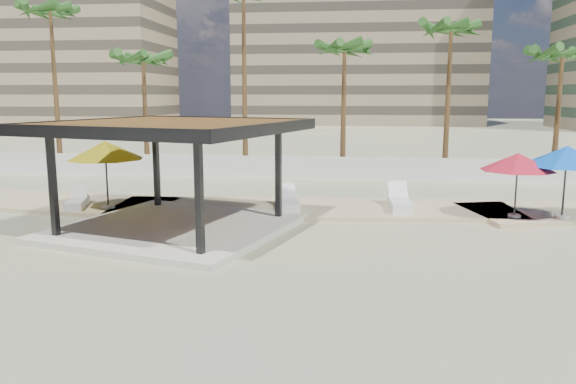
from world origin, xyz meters
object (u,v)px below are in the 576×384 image
pavilion_central (173,166)px  lounger_c (400,203)px  umbrella_c (518,162)px  lounger_b (288,203)px  lounger_a (77,202)px

pavilion_central → lounger_c: bearing=42.5°
umbrella_c → pavilion_central: bearing=-167.1°
lounger_b → umbrella_c: bearing=-106.0°
pavilion_central → umbrella_c: bearing=29.5°
umbrella_c → lounger_c: (-4.04, 1.11, -1.81)m
pavilion_central → umbrella_c: size_ratio=2.64×
pavilion_central → lounger_b: pavilion_central is taller
lounger_b → lounger_c: lounger_c is taller
lounger_a → umbrella_c: bearing=-106.0°
umbrella_c → lounger_c: size_ratio=1.43×
umbrella_c → lounger_a: umbrella_c is taller
pavilion_central → lounger_a: pavilion_central is taller
pavilion_central → umbrella_c: pavilion_central is taller
lounger_a → lounger_c: 12.87m
pavilion_central → lounger_c: 8.96m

